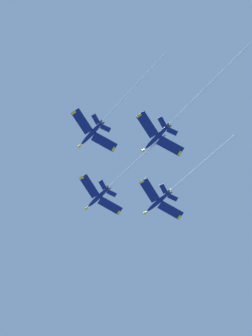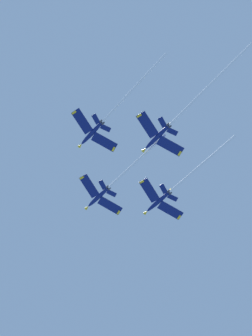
# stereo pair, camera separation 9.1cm
# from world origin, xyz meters

# --- Properties ---
(jet_lead) EXTENTS (40.37, 19.59, 15.67)m
(jet_lead) POSITION_xyz_m (31.64, 17.49, 177.87)
(jet_lead) COLOR navy
(jet_left_wing) EXTENTS (42.42, 19.55, 16.38)m
(jet_left_wing) POSITION_xyz_m (20.45, 39.02, 172.50)
(jet_left_wing) COLOR navy
(jet_right_wing) EXTENTS (40.87, 19.57, 16.10)m
(jet_right_wing) POSITION_xyz_m (13.24, 5.58, 172.20)
(jet_right_wing) COLOR navy
(jet_slot) EXTENTS (46.31, 20.70, 17.14)m
(jet_slot) POSITION_xyz_m (0.89, 26.73, 165.35)
(jet_slot) COLOR navy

